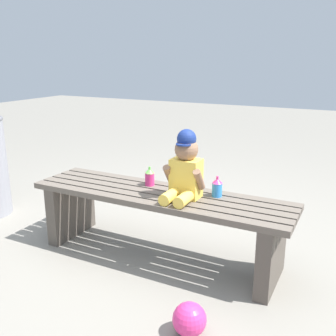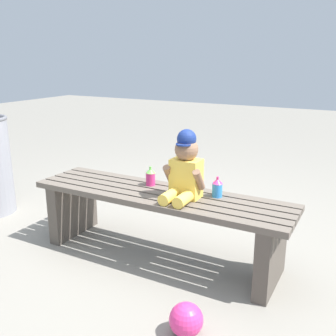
{
  "view_description": "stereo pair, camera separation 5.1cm",
  "coord_description": "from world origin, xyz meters",
  "px_view_note": "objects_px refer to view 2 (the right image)",
  "views": [
    {
      "loc": [
        1.07,
        -1.98,
        1.23
      ],
      "look_at": [
        0.09,
        -0.05,
        0.61
      ],
      "focal_mm": 41.83,
      "sensor_mm": 36.0,
      "label": 1
    },
    {
      "loc": [
        1.12,
        -1.95,
        1.23
      ],
      "look_at": [
        0.09,
        -0.05,
        0.61
      ],
      "focal_mm": 41.83,
      "sensor_mm": 36.0,
      "label": 2
    }
  ],
  "objects_px": {
    "sippy_cup_right": "(217,187)",
    "park_bench": "(159,213)",
    "child_figure": "(185,169)",
    "toy_ball": "(186,320)",
    "sippy_cup_left": "(151,176)"
  },
  "relations": [
    {
      "from": "sippy_cup_right",
      "to": "park_bench",
      "type": "bearing_deg",
      "value": -163.94
    },
    {
      "from": "child_figure",
      "to": "toy_ball",
      "type": "relative_size",
      "value": 2.57
    },
    {
      "from": "child_figure",
      "to": "sippy_cup_left",
      "type": "height_order",
      "value": "child_figure"
    },
    {
      "from": "park_bench",
      "to": "sippy_cup_right",
      "type": "height_order",
      "value": "sippy_cup_right"
    },
    {
      "from": "park_bench",
      "to": "child_figure",
      "type": "height_order",
      "value": "child_figure"
    },
    {
      "from": "park_bench",
      "to": "child_figure",
      "type": "relative_size",
      "value": 4.05
    },
    {
      "from": "toy_ball",
      "to": "park_bench",
      "type": "bearing_deg",
      "value": 128.93
    },
    {
      "from": "child_figure",
      "to": "sippy_cup_right",
      "type": "relative_size",
      "value": 3.26
    },
    {
      "from": "child_figure",
      "to": "sippy_cup_right",
      "type": "bearing_deg",
      "value": 33.84
    },
    {
      "from": "park_bench",
      "to": "child_figure",
      "type": "distance_m",
      "value": 0.36
    },
    {
      "from": "sippy_cup_right",
      "to": "toy_ball",
      "type": "bearing_deg",
      "value": -79.04
    },
    {
      "from": "child_figure",
      "to": "sippy_cup_left",
      "type": "bearing_deg",
      "value": 159.99
    },
    {
      "from": "sippy_cup_left",
      "to": "sippy_cup_right",
      "type": "relative_size",
      "value": 1.0
    },
    {
      "from": "sippy_cup_left",
      "to": "toy_ball",
      "type": "bearing_deg",
      "value": -49.1
    },
    {
      "from": "child_figure",
      "to": "sippy_cup_right",
      "type": "height_order",
      "value": "child_figure"
    }
  ]
}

